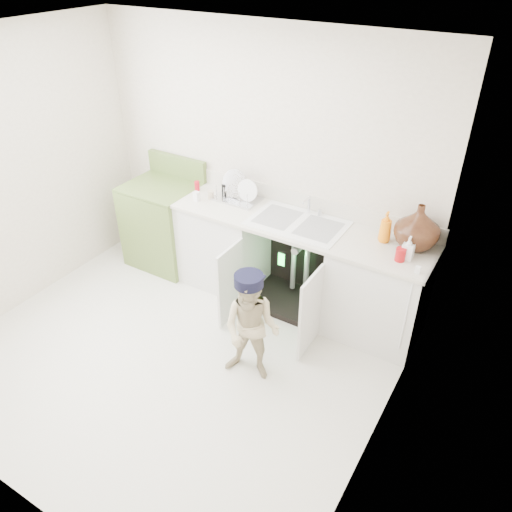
{
  "coord_description": "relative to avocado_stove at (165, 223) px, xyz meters",
  "views": [
    {
      "loc": [
        2.24,
        -2.31,
        3.07
      ],
      "look_at": [
        0.42,
        0.7,
        0.79
      ],
      "focal_mm": 35.0,
      "sensor_mm": 36.0,
      "label": 1
    }
  ],
  "objects": [
    {
      "name": "ground",
      "position": [
        1.01,
        -1.18,
        -0.46
      ],
      "size": [
        3.5,
        3.5,
        0.0
      ],
      "primitive_type": "plane",
      "color": "silver",
      "rests_on": "ground"
    },
    {
      "name": "counter_run",
      "position": [
        1.61,
        0.03,
        0.02
      ],
      "size": [
        2.44,
        1.02,
        1.28
      ],
      "color": "white",
      "rests_on": "ground"
    },
    {
      "name": "room_shell",
      "position": [
        1.01,
        -1.18,
        0.79
      ],
      "size": [
        6.0,
        5.5,
        1.26
      ],
      "color": "silver",
      "rests_on": "ground"
    },
    {
      "name": "avocado_stove",
      "position": [
        0.0,
        0.0,
        0.0
      ],
      "size": [
        0.73,
        0.65,
        1.13
      ],
      "color": "olive",
      "rests_on": "ground"
    },
    {
      "name": "repair_worker",
      "position": [
        1.7,
        -0.99,
        0.03
      ],
      "size": [
        0.53,
        0.9,
        0.97
      ],
      "rotation": [
        0.0,
        0.0,
        0.2
      ],
      "color": "beige",
      "rests_on": "ground"
    }
  ]
}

